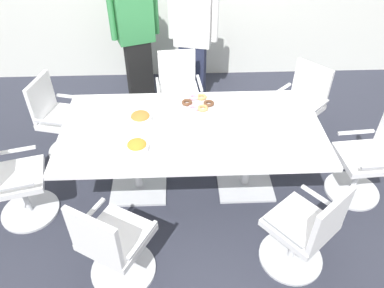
# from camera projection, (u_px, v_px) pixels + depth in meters

# --- Properties ---
(ground_plane) EXTENTS (10.00, 10.00, 0.01)m
(ground_plane) POSITION_uv_depth(u_px,v_px,m) (192.00, 185.00, 3.91)
(ground_plane) COLOR #2D303D
(conference_table) EXTENTS (2.40, 1.20, 0.75)m
(conference_table) POSITION_uv_depth(u_px,v_px,m) (192.00, 138.00, 3.50)
(conference_table) COLOR white
(conference_table) RESTS_ON ground
(office_chair_0) EXTENTS (0.76, 0.76, 0.91)m
(office_chair_0) POSITION_uv_depth(u_px,v_px,m) (304.00, 233.00, 2.94)
(office_chair_0) COLOR silver
(office_chair_0) RESTS_ON ground
(office_chair_1) EXTENTS (0.58, 0.58, 0.91)m
(office_chair_1) POSITION_uv_depth(u_px,v_px,m) (368.00, 162.00, 3.57)
(office_chair_1) COLOR silver
(office_chair_1) RESTS_ON ground
(office_chair_2) EXTENTS (0.76, 0.76, 0.91)m
(office_chair_2) POSITION_uv_depth(u_px,v_px,m) (299.00, 109.00, 4.26)
(office_chair_2) COLOR silver
(office_chair_2) RESTS_ON ground
(office_chair_3) EXTENTS (0.59, 0.59, 0.91)m
(office_chair_3) POSITION_uv_depth(u_px,v_px,m) (179.00, 95.00, 4.49)
(office_chair_3) COLOR silver
(office_chair_3) RESTS_ON ground
(office_chair_4) EXTENTS (0.65, 0.65, 0.91)m
(office_chair_4) POSITION_uv_depth(u_px,v_px,m) (61.00, 122.00, 4.07)
(office_chair_4) COLOR silver
(office_chair_4) RESTS_ON ground
(office_chair_5) EXTENTS (0.66, 0.66, 0.91)m
(office_chair_5) POSITION_uv_depth(u_px,v_px,m) (12.00, 183.00, 3.35)
(office_chair_5) COLOR silver
(office_chair_5) RESTS_ON ground
(office_chair_6) EXTENTS (0.74, 0.74, 0.91)m
(office_chair_6) POSITION_uv_depth(u_px,v_px,m) (113.00, 246.00, 2.84)
(office_chair_6) COLOR silver
(office_chair_6) RESTS_ON ground
(person_standing_0) EXTENTS (0.60, 0.35, 1.73)m
(person_standing_0) POSITION_uv_depth(u_px,v_px,m) (136.00, 35.00, 4.62)
(person_standing_0) COLOR black
(person_standing_0) RESTS_ON ground
(person_standing_1) EXTENTS (0.61, 0.32, 1.72)m
(person_standing_1) POSITION_uv_depth(u_px,v_px,m) (193.00, 38.00, 4.56)
(person_standing_1) COLOR #232842
(person_standing_1) RESTS_ON ground
(snack_bowl_pretzels) EXTENTS (0.20, 0.20, 0.11)m
(snack_bowl_pretzels) POSITION_uv_depth(u_px,v_px,m) (141.00, 118.00, 3.45)
(snack_bowl_pretzels) COLOR white
(snack_bowl_pretzels) RESTS_ON conference_table
(snack_bowl_chips_orange) EXTENTS (0.19, 0.19, 0.11)m
(snack_bowl_chips_orange) POSITION_uv_depth(u_px,v_px,m) (137.00, 147.00, 3.13)
(snack_bowl_chips_orange) COLOR white
(snack_bowl_chips_orange) RESTS_ON conference_table
(donut_platter) EXTENTS (0.32, 0.31, 0.04)m
(donut_platter) POSITION_uv_depth(u_px,v_px,m) (198.00, 103.00, 3.69)
(donut_platter) COLOR white
(donut_platter) RESTS_ON conference_table
(plate_stack) EXTENTS (0.20, 0.20, 0.04)m
(plate_stack) POSITION_uv_depth(u_px,v_px,m) (229.00, 123.00, 3.44)
(plate_stack) COLOR white
(plate_stack) RESTS_ON conference_table
(napkin_pile) EXTENTS (0.16, 0.16, 0.09)m
(napkin_pile) POSITION_uv_depth(u_px,v_px,m) (213.00, 140.00, 3.21)
(napkin_pile) COLOR white
(napkin_pile) RESTS_ON conference_table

